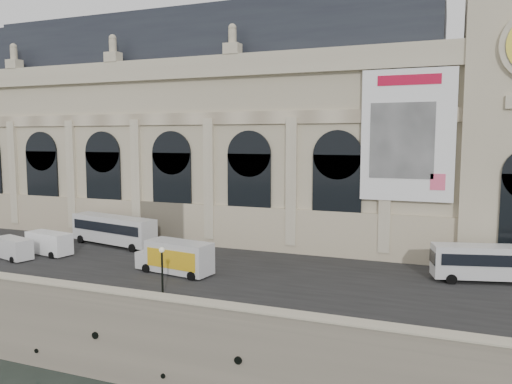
% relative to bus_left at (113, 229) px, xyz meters
% --- Properties ---
extents(ground, '(260.00, 260.00, 0.00)m').
position_rel_bus_left_xyz_m(ground, '(9.87, -18.12, -7.98)').
color(ground, black).
rests_on(ground, ground).
extents(quay, '(160.00, 70.00, 6.00)m').
position_rel_bus_left_xyz_m(quay, '(9.87, 16.88, -4.98)').
color(quay, gray).
rests_on(quay, ground).
extents(street, '(160.00, 24.00, 0.06)m').
position_rel_bus_left_xyz_m(street, '(9.87, -4.12, -1.95)').
color(street, '#2D2D2D').
rests_on(street, quay).
extents(parapet, '(160.00, 1.40, 1.21)m').
position_rel_bus_left_xyz_m(parapet, '(9.87, -17.52, -1.37)').
color(parapet, gray).
rests_on(parapet, quay).
extents(museum, '(69.00, 18.70, 29.10)m').
position_rel_bus_left_xyz_m(museum, '(3.90, 12.75, 11.74)').
color(museum, beige).
rests_on(museum, quay).
extents(bus_left, '(12.26, 4.94, 3.54)m').
position_rel_bus_left_xyz_m(bus_left, '(0.00, 0.00, 0.00)').
color(bus_left, silver).
rests_on(bus_left, quay).
extents(bus_right, '(11.43, 4.96, 3.30)m').
position_rel_bus_left_xyz_m(bus_right, '(41.19, -0.31, -0.13)').
color(bus_right, silver).
rests_on(bus_right, quay).
extents(van_b, '(5.42, 3.23, 2.27)m').
position_rel_bus_left_xyz_m(van_b, '(-6.05, -9.24, -0.82)').
color(van_b, silver).
rests_on(van_b, quay).
extents(van_c, '(5.91, 3.05, 2.51)m').
position_rel_bus_left_xyz_m(van_c, '(-3.99, -6.37, -0.70)').
color(van_c, white).
rests_on(van_c, quay).
extents(box_truck, '(8.02, 3.71, 3.12)m').
position_rel_bus_left_xyz_m(box_truck, '(13.09, -7.99, -0.42)').
color(box_truck, silver).
rests_on(box_truck, quay).
extents(lamp_right, '(0.44, 0.44, 4.31)m').
position_rel_bus_left_xyz_m(lamp_right, '(16.22, -15.34, 0.16)').
color(lamp_right, black).
rests_on(lamp_right, quay).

